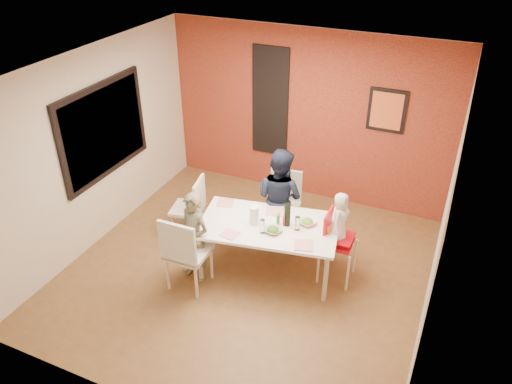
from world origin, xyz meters
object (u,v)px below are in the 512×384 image
at_px(toddler, 340,218).
at_px(wine_bottle, 287,215).
at_px(chair_far, 284,200).
at_px(child_near, 194,237).
at_px(high_chair, 335,240).
at_px(dining_table, 269,229).
at_px(child_far, 279,198).
at_px(chair_left, 192,205).
at_px(paper_towel_roll, 254,215).
at_px(chair_near, 184,251).

distance_m(toddler, wine_bottle, 0.65).
xyz_separation_m(chair_far, child_near, (-0.67, -1.40, 0.08)).
bearing_deg(high_chair, wine_bottle, 101.52).
relative_size(dining_table, wine_bottle, 6.10).
xyz_separation_m(chair_far, child_far, (0.02, -0.25, 0.19)).
bearing_deg(dining_table, chair_left, 167.24).
xyz_separation_m(child_near, wine_bottle, (1.01, 0.58, 0.26)).
bearing_deg(paper_towel_roll, chair_near, -132.14).
bearing_deg(child_far, paper_towel_roll, 100.72).
bearing_deg(wine_bottle, chair_near, -140.51).
bearing_deg(chair_left, paper_towel_roll, 60.98).
distance_m(chair_far, paper_towel_roll, 1.01).
xyz_separation_m(chair_near, child_far, (0.69, 1.40, 0.14)).
bearing_deg(high_chair, child_near, 113.06).
relative_size(dining_table, chair_left, 2.04).
xyz_separation_m(chair_left, wine_bottle, (1.51, -0.21, 0.36)).
bearing_deg(child_near, toddler, 37.13).
xyz_separation_m(child_near, paper_towel_roll, (0.63, 0.44, 0.23)).
bearing_deg(paper_towel_roll, chair_far, 87.27).
xyz_separation_m(chair_left, paper_towel_roll, (1.12, -0.35, 0.34)).
bearing_deg(paper_towel_roll, dining_table, 19.68).
bearing_deg(dining_table, chair_near, -136.65).
bearing_deg(paper_towel_roll, child_far, 85.07).
bearing_deg(child_far, chair_near, 79.58).
xyz_separation_m(dining_table, chair_far, (-0.13, 0.90, -0.12)).
xyz_separation_m(dining_table, child_far, (-0.11, 0.65, 0.07)).
relative_size(child_far, toddler, 2.13).
bearing_deg(dining_table, paper_towel_roll, -160.32).
xyz_separation_m(chair_near, child_near, (-0.00, 0.25, 0.03)).
relative_size(toddler, wine_bottle, 2.22).
height_order(child_near, paper_towel_roll, child_near).
relative_size(child_near, toddler, 1.81).
xyz_separation_m(chair_far, wine_bottle, (0.34, -0.82, 0.34)).
relative_size(chair_far, child_near, 0.78).
xyz_separation_m(chair_near, paper_towel_roll, (0.63, 0.69, 0.26)).
xyz_separation_m(toddler, wine_bottle, (-0.63, -0.13, -0.04)).
bearing_deg(chair_left, wine_bottle, 70.55).
height_order(dining_table, chair_far, chair_far).
distance_m(chair_near, chair_far, 1.78).
bearing_deg(chair_left, high_chair, 76.33).
xyz_separation_m(dining_table, toddler, (0.85, 0.21, 0.26)).
distance_m(chair_far, wine_bottle, 0.95).
height_order(child_near, child_far, child_far).
distance_m(chair_far, child_near, 1.55).
bearing_deg(dining_table, toddler, 14.06).
height_order(chair_near, child_near, child_near).
distance_m(chair_far, high_chair, 1.17).
bearing_deg(paper_towel_roll, wine_bottle, 20.27).
distance_m(dining_table, toddler, 0.91).
relative_size(high_chair, child_near, 0.79).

